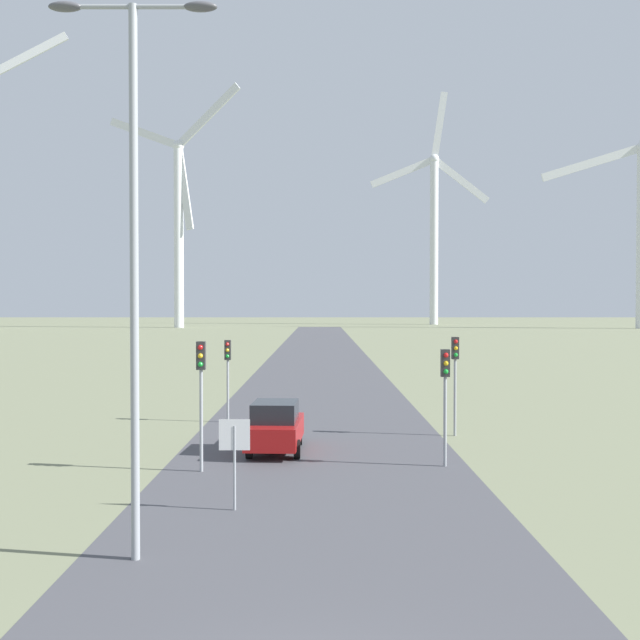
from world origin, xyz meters
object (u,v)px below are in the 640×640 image
Objects in this scene: wind_turbine_left at (182,214)px; wind_turbine_center at (437,223)px; traffic_light_post_near_left at (204,376)px; car_approaching at (278,427)px; traffic_light_post_mid_left at (231,362)px; stop_sign_near at (237,447)px; streetlamp at (137,218)px; traffic_light_post_mid_right at (458,363)px; traffic_light_post_near_right at (448,381)px.

wind_turbine_left is 0.89× the size of wind_turbine_center.
traffic_light_post_near_left reaches higher than car_approaching.
wind_turbine_center is (62.99, 26.67, 0.82)m from wind_turbine_left.
wind_turbine_center reaches higher than traffic_light_post_near_left.
stop_sign_near is at bearing -82.29° from traffic_light_post_mid_left.
streetlamp reaches higher than traffic_light_post_near_left.
car_approaching is at bearing -69.39° from traffic_light_post_mid_left.
traffic_light_post_mid_right is at bearing 34.99° from traffic_light_post_near_left.
traffic_light_post_near_left is 0.08× the size of wind_turbine_left.
streetlamp is at bearing -88.99° from traffic_light_post_mid_left.
traffic_light_post_mid_right is at bearing 54.96° from stop_sign_near.
wind_turbine_center is (34.56, 165.60, 24.32)m from traffic_light_post_mid_left.
wind_turbine_center reaches higher than streetlamp.
wind_turbine_center reaches higher than traffic_light_post_near_right.
streetlamp is 12.75m from traffic_light_post_near_right.
stop_sign_near is at bearing -70.63° from traffic_light_post_near_left.
wind_turbine_center is at bearing 79.45° from streetlamp.
traffic_light_post_near_left is 10.05m from traffic_light_post_mid_left.
streetlamp is 9.18m from traffic_light_post_near_left.
wind_turbine_left is at bearing 101.56° from traffic_light_post_mid_left.
stop_sign_near is 13.47m from traffic_light_post_mid_right.
traffic_light_post_mid_right is 8.08m from car_approaching.
traffic_light_post_mid_left is 170.91m from wind_turbine_center.
wind_turbine_left is (-28.75, 157.19, 19.10)m from streetlamp.
traffic_light_post_near_left is 0.99× the size of car_approaching.
wind_turbine_center is (32.59, 180.12, 25.40)m from stop_sign_near.
traffic_light_post_near_left is 1.08× the size of traffic_light_post_near_right.
streetlamp reaches higher than stop_sign_near.
traffic_light_post_mid_left is 0.06× the size of wind_turbine_center.
wind_turbine_left reaches higher than traffic_light_post_mid_right.
wind_turbine_left reaches higher than stop_sign_near.
stop_sign_near is 14.69m from traffic_light_post_mid_left.
car_approaching is at bearing 78.94° from streetlamp.
wind_turbine_left is at bearing 104.97° from traffic_light_post_mid_right.
stop_sign_near is 0.57× the size of car_approaching.
traffic_light_post_near_left reaches higher than stop_sign_near.
traffic_light_post_near_right is 12.45m from traffic_light_post_mid_left.
traffic_light_post_mid_right is at bearing -75.03° from wind_turbine_left.
traffic_light_post_near_left is 1.03× the size of traffic_light_post_mid_right.
traffic_light_post_near_right reaches higher than car_approaching.
traffic_light_post_near_left is 0.07× the size of wind_turbine_center.
traffic_light_post_near_right is 178.49m from wind_turbine_center.
traffic_light_post_mid_right reaches higher than traffic_light_post_near_right.
streetlamp is at bearing -122.42° from traffic_light_post_mid_right.
traffic_light_post_near_left is 4.44m from car_approaching.
traffic_light_post_mid_right is (9.34, 14.71, -4.18)m from streetlamp.
traffic_light_post_near_right is 154.48m from wind_turbine_left.
streetlamp is 188.08m from wind_turbine_center.
stop_sign_near is at bearing -78.80° from wind_turbine_left.
traffic_light_post_near_left is at bearing -79.05° from wind_turbine_left.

